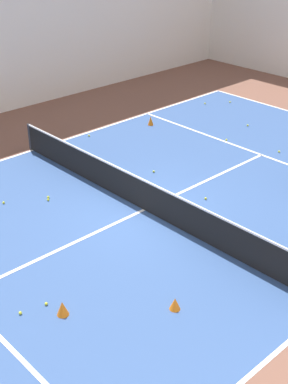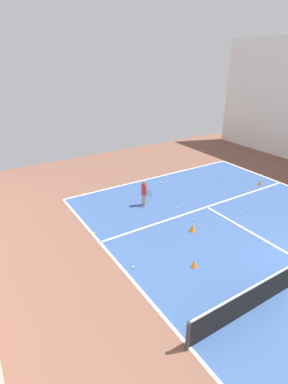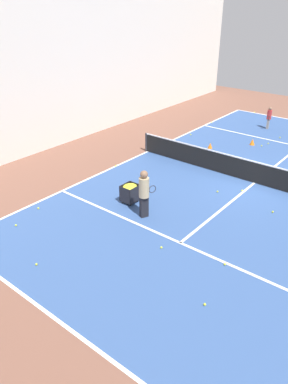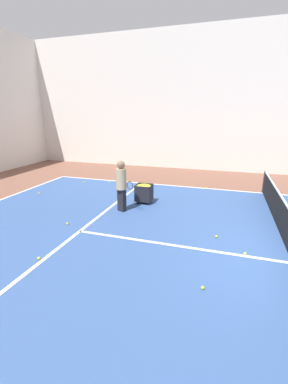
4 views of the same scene
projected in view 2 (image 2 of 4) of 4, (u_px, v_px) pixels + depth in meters
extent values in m
cube|color=white|center=(155.00, 177.00, 18.09)|extent=(11.39, 0.10, 0.00)
cube|color=white|center=(190.00, 347.00, 7.65)|extent=(0.10, 20.06, 0.00)
cube|color=white|center=(207.00, 207.00, 14.62)|extent=(11.39, 0.10, 0.00)
cylinder|color=#2D2D33|center=(188.00, 336.00, 7.40)|extent=(0.10, 0.10, 0.95)
cube|color=gray|center=(144.00, 200.00, 14.69)|extent=(0.16, 0.23, 0.58)
cylinder|color=#B22D2D|center=(144.00, 190.00, 14.46)|extent=(0.31, 0.31, 0.52)
sphere|color=#846047|center=(144.00, 183.00, 14.31)|extent=(0.19, 0.19, 0.19)
torus|color=black|center=(149.00, 194.00, 14.34)|extent=(0.08, 0.28, 0.28)
cone|color=orange|center=(260.00, 183.00, 17.01)|extent=(0.21, 0.21, 0.27)
cone|color=orange|center=(194.00, 264.00, 10.48)|extent=(0.24, 0.24, 0.28)
cone|color=orange|center=(193.00, 228.00, 12.58)|extent=(0.26, 0.26, 0.33)
sphere|color=yellow|center=(162.00, 182.00, 17.31)|extent=(0.07, 0.07, 0.07)
sphere|color=yellow|center=(94.00, 233.00, 12.48)|extent=(0.07, 0.07, 0.07)
sphere|color=yellow|center=(133.00, 267.00, 10.46)|extent=(0.07, 0.07, 0.07)
sphere|color=yellow|center=(193.00, 220.00, 13.42)|extent=(0.07, 0.07, 0.07)
sphere|color=yellow|center=(241.00, 178.00, 17.91)|extent=(0.07, 0.07, 0.07)
sphere|color=yellow|center=(160.00, 183.00, 17.28)|extent=(0.07, 0.07, 0.07)
sphere|color=yellow|center=(178.00, 208.00, 14.49)|extent=(0.07, 0.07, 0.07)
sphere|color=yellow|center=(84.00, 194.00, 15.94)|extent=(0.07, 0.07, 0.07)
sphere|color=yellow|center=(222.00, 181.00, 17.44)|extent=(0.07, 0.07, 0.07)
sphere|color=yellow|center=(241.00, 213.00, 13.97)|extent=(0.07, 0.07, 0.07)
sphere|color=yellow|center=(200.00, 226.00, 12.93)|extent=(0.07, 0.07, 0.07)
sphere|color=yellow|center=(168.00, 192.00, 16.06)|extent=(0.07, 0.07, 0.07)
sphere|color=yellow|center=(222.00, 163.00, 20.34)|extent=(0.07, 0.07, 0.07)
sphere|color=yellow|center=(218.00, 195.00, 15.74)|extent=(0.07, 0.07, 0.07)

